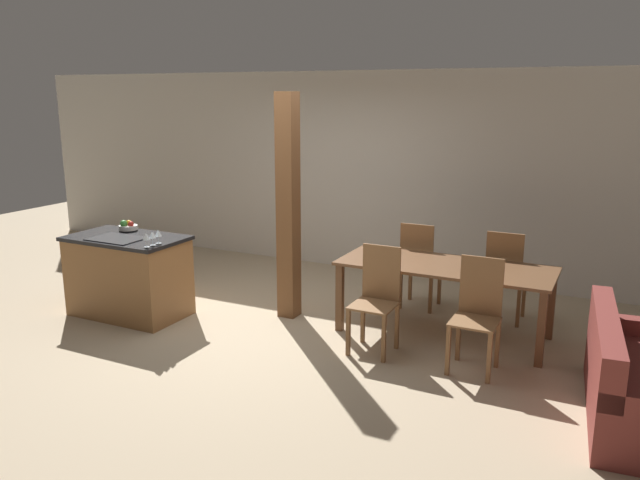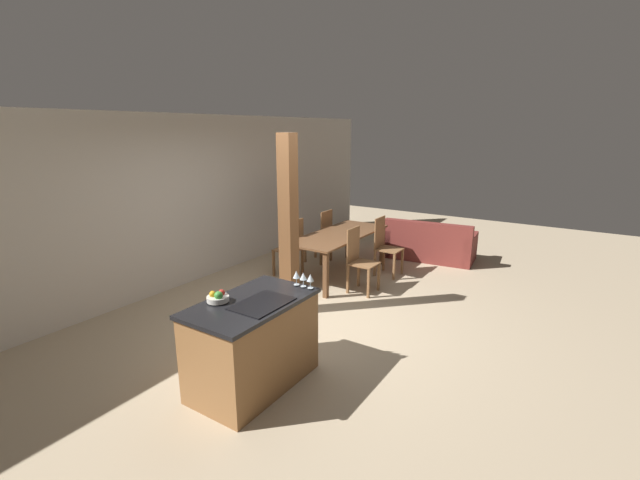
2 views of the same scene
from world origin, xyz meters
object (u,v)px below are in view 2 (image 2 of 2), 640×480
object	(u,v)px
dining_chair_far_left	(292,247)
timber_post	(289,227)
dining_chair_near_right	(385,245)
dining_chair_far_right	(322,235)
wine_glass_middle	(303,276)
wine_glass_near	(310,278)
dining_chair_near_left	(359,259)
fruit_bowl	(218,297)
couch	(430,245)
wine_glass_far	(296,275)
dining_table	(339,239)
kitchen_island	(253,343)

from	to	relation	value
dining_chair_far_left	timber_post	bearing A→B (deg)	35.54
dining_chair_near_right	dining_chair_far_right	bearing A→B (deg)	90.00
wine_glass_middle	dining_chair_far_left	bearing A→B (deg)	39.17
wine_glass_near	dining_chair_near_left	world-z (taller)	wine_glass_near
dining_chair_near_right	wine_glass_middle	bearing A→B (deg)	-170.65
fruit_bowl	wine_glass_middle	size ratio (longest dim) A/B	1.38
dining_chair_near_right	couch	distance (m)	1.40
wine_glass_middle	timber_post	distance (m)	1.43
couch	timber_post	size ratio (longest dim) A/B	0.71
wine_glass_far	timber_post	size ratio (longest dim) A/B	0.06
dining_chair_near_left	dining_chair_far_left	distance (m)	1.30
dining_table	dining_chair_far_left	size ratio (longest dim) A/B	2.10
kitchen_island	dining_chair_near_right	distance (m)	3.76
wine_glass_middle	dining_chair_far_right	xyz separation A→B (m)	(3.19, 1.82, -0.49)
dining_chair_near_right	dining_chair_far_left	bearing A→B (deg)	126.13
kitchen_island	dining_chair_near_right	xyz separation A→B (m)	(3.75, 0.31, 0.07)
couch	timber_post	xyz separation A→B (m)	(-3.48, 0.79, 0.95)
dining_chair_far_left	couch	bearing A→B (deg)	144.11
dining_chair_far_right	fruit_bowl	bearing A→B (deg)	19.21
fruit_bowl	dining_chair_near_left	distance (m)	3.03
kitchen_island	couch	distance (m)	5.09
dining_chair_near_left	wine_glass_far	bearing A→B (deg)	-168.96
dining_chair_near_left	dining_chair_far_right	distance (m)	1.61
wine_glass_far	couch	distance (m)	4.58
timber_post	wine_glass_middle	bearing A→B (deg)	-137.06
dining_chair_far_left	wine_glass_middle	bearing A→B (deg)	39.17
fruit_bowl	wine_glass_near	bearing A→B (deg)	-35.41
fruit_bowl	couch	bearing A→B (deg)	-2.99
kitchen_island	dining_chair_far_right	world-z (taller)	dining_chair_far_right
kitchen_island	wine_glass_near	world-z (taller)	wine_glass_near
fruit_bowl	dining_chair_far_right	xyz separation A→B (m)	(3.94, 1.37, -0.42)
dining_chair_far_left	couch	xyz separation A→B (m)	(2.28, -1.65, -0.26)
wine_glass_near	timber_post	size ratio (longest dim) A/B	0.06
dining_chair_near_left	couch	distance (m)	2.32
dining_chair_near_left	dining_chair_far_left	size ratio (longest dim) A/B	1.00
dining_chair_near_right	timber_post	size ratio (longest dim) A/B	0.41
dining_table	dining_chair_near_left	xyz separation A→B (m)	(-0.47, -0.65, -0.13)
wine_glass_near	dining_chair_near_right	distance (m)	3.28
dining_chair_near_left	dining_chair_near_right	xyz separation A→B (m)	(0.95, 0.00, 0.00)
dining_chair_near_right	couch	xyz separation A→B (m)	(1.33, -0.35, -0.26)
wine_glass_middle	dining_chair_near_right	distance (m)	3.27
dining_chair_far_left	dining_chair_far_right	world-z (taller)	same
wine_glass_far	dining_chair_near_right	xyz separation A→B (m)	(3.19, 0.44, -0.49)
wine_glass_middle	wine_glass_far	size ratio (longest dim) A/B	1.00
dining_chair_near_left	dining_chair_near_right	world-z (taller)	same
wine_glass_middle	dining_chair_near_left	xyz separation A→B (m)	(2.24, 0.52, -0.49)
dining_chair_far_left	couch	distance (m)	2.83
wine_glass_far	dining_chair_near_left	xyz separation A→B (m)	(2.24, 0.44, -0.49)
wine_glass_far	couch	bearing A→B (deg)	1.10
dining_chair_near_left	wine_glass_near	bearing A→B (deg)	-164.70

